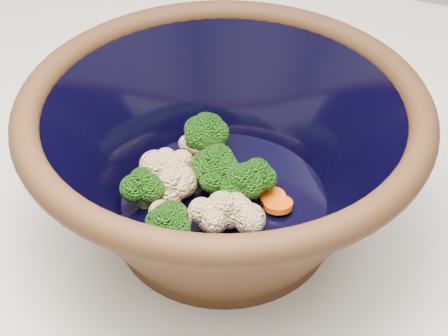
# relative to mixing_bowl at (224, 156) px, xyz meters

# --- Properties ---
(mixing_bowl) EXTENTS (0.40, 0.40, 0.16)m
(mixing_bowl) POSITION_rel_mixing_bowl_xyz_m (0.00, 0.00, 0.00)
(mixing_bowl) COLOR black
(mixing_bowl) RESTS_ON counter
(vegetable_pile) EXTENTS (0.16, 0.18, 0.05)m
(vegetable_pile) POSITION_rel_mixing_bowl_xyz_m (-0.02, -0.01, -0.03)
(vegetable_pile) COLOR #608442
(vegetable_pile) RESTS_ON mixing_bowl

